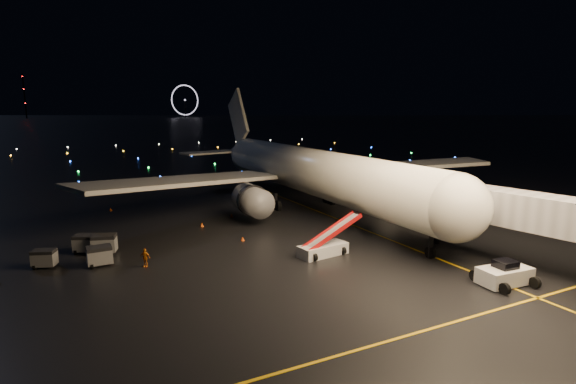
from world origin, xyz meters
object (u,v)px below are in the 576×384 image
pushback_tug (505,272)px  baggage_cart_0 (99,256)px  airliner (298,144)px  baggage_cart_2 (86,244)px  crew_c (145,258)px  baggage_cart_1 (104,244)px  baggage_cart_3 (44,259)px  belt_loader (323,238)px

pushback_tug → baggage_cart_0: pushback_tug is taller
airliner → baggage_cart_0: airliner is taller
airliner → baggage_cart_2: airliner is taller
airliner → crew_c: size_ratio=36.77×
pushback_tug → baggage_cart_1: size_ratio=1.91×
pushback_tug → baggage_cart_0: bearing=150.1°
crew_c → baggage_cart_1: size_ratio=0.77×
crew_c → baggage_cart_1: (-2.82, 5.55, 0.09)m
airliner → baggage_cart_3: bearing=-157.1°
belt_loader → baggage_cart_0: belt_loader is taller
crew_c → airliner: bearing=76.9°
baggage_cart_1 → baggage_cart_2: (-1.57, 1.11, -0.05)m
crew_c → baggage_cart_2: size_ratio=0.81×
airliner → baggage_cart_1: airliner is taller
pushback_tug → baggage_cart_1: 35.29m
pushback_tug → baggage_cart_0: size_ratio=2.01×
crew_c → baggage_cart_1: 6.23m
baggage_cart_1 → baggage_cart_3: baggage_cart_1 is taller
baggage_cart_0 → baggage_cart_1: baggage_cart_1 is taller
belt_loader → baggage_cart_2: size_ratio=3.45×
baggage_cart_1 → pushback_tug: bearing=-22.5°
baggage_cart_1 → baggage_cart_2: size_ratio=1.06×
pushback_tug → crew_c: bearing=149.7°
baggage_cart_0 → baggage_cart_1: bearing=76.2°
baggage_cart_0 → airliner: bearing=25.9°
baggage_cart_1 → baggage_cart_0: bearing=-84.5°
crew_c → baggage_cart_2: (-4.40, 6.65, 0.04)m
crew_c → baggage_cart_0: baggage_cart_0 is taller
crew_c → baggage_cart_0: size_ratio=0.81×
pushback_tug → belt_loader: belt_loader is taller
baggage_cart_2 → airliner: bearing=44.4°
crew_c → baggage_cart_1: baggage_cart_1 is taller
baggage_cart_1 → baggage_cart_3: size_ratio=1.17×
belt_loader → baggage_cart_3: (-23.28, 8.14, -0.93)m
baggage_cart_0 → baggage_cart_3: size_ratio=1.11×
baggage_cart_1 → baggage_cart_2: bearing=161.7°
crew_c → baggage_cart_0: 4.11m
airliner → baggage_cart_1: 30.31m
airliner → baggage_cart_3: size_ratio=33.11×
belt_loader → baggage_cart_2: belt_loader is taller
baggage_cart_0 → baggage_cart_3: baggage_cart_0 is taller
belt_loader → crew_c: size_ratio=4.24×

